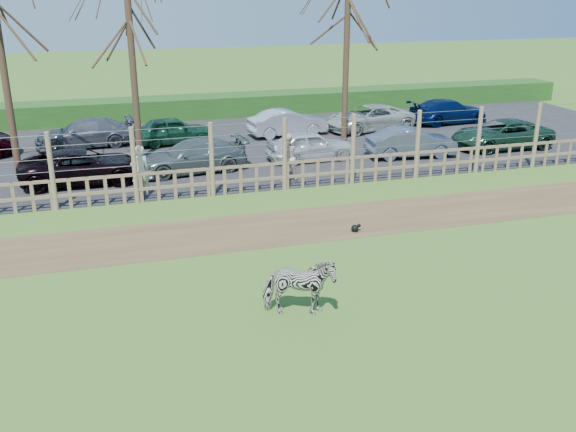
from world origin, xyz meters
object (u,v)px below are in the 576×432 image
object	(u,v)px
visitor_a	(140,171)
car_9	(85,133)
tree_mid	(130,35)
car_13	(448,111)
zebra	(299,287)
tree_right	(347,21)
car_2	(83,167)
crow	(355,228)
car_11	(287,123)
car_12	(369,118)
visitor_b	(287,157)
car_6	(502,134)
car_5	(411,142)
car_4	(311,145)
car_3	(192,156)
car_10	(173,130)

from	to	relation	value
visitor_a	car_9	world-z (taller)	visitor_a
tree_mid	car_13	world-z (taller)	tree_mid
zebra	car_9	world-z (taller)	zebra
tree_right	car_2	world-z (taller)	tree_right
car_9	car_13	distance (m)	17.58
crow	car_11	xyz separation A→B (m)	(1.57, 12.26, 0.52)
crow	car_12	xyz separation A→B (m)	(5.65, 12.19, 0.52)
crow	visitor_b	bearing A→B (deg)	95.47
tree_mid	car_9	world-z (taller)	tree_mid
car_6	tree_mid	bearing A→B (deg)	-99.41
car_2	car_11	xyz separation A→B (m)	(9.06, 5.17, 0.00)
car_5	car_9	world-z (taller)	same
car_4	car_11	bearing A→B (deg)	-6.59
visitor_a	car_3	bearing A→B (deg)	-147.02
visitor_b	car_10	xyz separation A→B (m)	(-3.23, 6.81, -0.26)
visitor_b	car_5	bearing A→B (deg)	-167.50
tree_right	crow	distance (m)	12.19
car_2	tree_mid	bearing A→B (deg)	-37.66
car_3	car_9	size ratio (longest dim) A/B	1.00
visitor_a	car_5	world-z (taller)	visitor_a
zebra	car_3	bearing A→B (deg)	19.18
car_4	car_2	bearing A→B (deg)	92.41
car_2	car_12	distance (m)	14.10
tree_mid	car_4	size ratio (longest dim) A/B	1.94
zebra	car_9	distance (m)	17.41
tree_right	car_2	bearing A→B (deg)	-163.30
visitor_a	visitor_b	bearing A→B (deg)	166.66
tree_right	car_9	xyz separation A→B (m)	(-11.11, 2.20, -4.60)
car_12	car_13	world-z (taller)	same
visitor_a	car_10	distance (m)	7.39
visitor_b	car_2	size ratio (longest dim) A/B	0.40
visitor_a	car_12	world-z (taller)	visitor_a
zebra	visitor_a	distance (m)	9.56
tree_right	car_10	distance (m)	8.88
tree_right	visitor_b	distance (m)	7.91
crow	car_10	bearing A→B (deg)	107.15
car_4	car_6	bearing A→B (deg)	-94.93
car_10	car_9	bearing A→B (deg)	74.10
tree_right	crow	size ratio (longest dim) A/B	25.30
visitor_a	car_11	world-z (taller)	visitor_a
crow	car_12	bearing A→B (deg)	65.12
car_4	car_12	xyz separation A→B (m)	(4.44, 4.41, 0.00)
zebra	car_2	distance (m)	12.15
tree_mid	car_6	world-z (taller)	tree_mid
visitor_b	car_4	size ratio (longest dim) A/B	0.49
car_2	car_12	xyz separation A→B (m)	(13.15, 5.10, 0.00)
car_9	car_11	size ratio (longest dim) A/B	1.14
car_3	car_5	xyz separation A→B (m)	(8.89, -0.33, 0.00)
car_5	car_10	size ratio (longest dim) A/B	1.03
car_2	car_9	distance (m)	5.55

